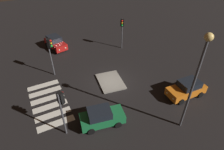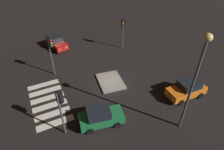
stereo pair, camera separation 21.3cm
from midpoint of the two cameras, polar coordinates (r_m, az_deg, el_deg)
ground_plane at (r=20.81m, az=0.29°, el=-2.22°), size 80.00×80.00×0.00m
traffic_island at (r=20.80m, az=-0.18°, el=-1.92°), size 3.69×2.97×0.18m
car_red at (r=28.18m, az=-16.19°, el=9.42°), size 4.19×2.51×1.72m
car_orange at (r=20.05m, az=21.82°, el=-4.03°), size 1.98×3.99×1.71m
car_green at (r=16.22m, az=-3.00°, el=-12.43°), size 2.24×3.91×1.63m
traffic_light_west at (r=25.94m, az=3.54°, el=14.31°), size 0.53×0.54×4.29m
traffic_light_south at (r=21.15m, az=-17.71°, el=7.70°), size 0.54×0.53×4.51m
traffic_light_east at (r=14.32m, az=-14.81°, el=-8.23°), size 0.54×0.53×4.24m
street_lamp at (r=13.96m, az=24.58°, el=0.96°), size 0.56×0.56×8.40m
crosswalk_near at (r=19.50m, az=-18.17°, el=-7.64°), size 6.45×3.20×0.02m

